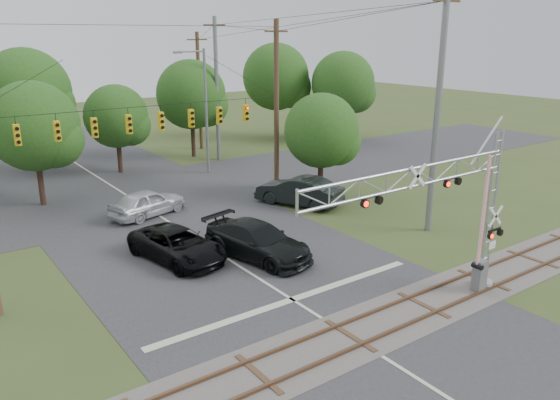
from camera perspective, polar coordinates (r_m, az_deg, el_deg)
ground at (r=19.40m, az=11.51°, el=-16.30°), size 160.00×160.00×0.00m
road_main at (r=26.27m, az=-4.66°, el=-6.70°), size 14.00×90.00×0.02m
road_cross at (r=38.29m, az=-15.60°, el=0.38°), size 90.00×12.00×0.02m
railroad_track at (r=20.55m, az=7.34°, el=-13.91°), size 90.00×3.20×0.17m
crossing_gantry at (r=21.66m, az=16.92°, el=-0.67°), size 10.72×0.87×6.81m
traffic_signal_span at (r=33.75m, az=-12.57°, el=8.33°), size 19.34×0.36×11.50m
pickup_black at (r=26.86m, az=-10.65°, el=-4.64°), size 3.57×5.96×1.55m
car_dark at (r=26.70m, az=-2.35°, el=-4.29°), size 3.74×6.34×1.72m
sedan_silver at (r=33.73m, az=-13.68°, el=-0.26°), size 5.18×3.25×1.64m
suv_dark at (r=34.83m, az=1.98°, el=0.94°), size 4.11×5.93×1.85m
streetlight at (r=42.55m, az=-7.97°, el=9.77°), size 2.54×0.26×9.52m
utility_poles at (r=36.36m, az=-12.26°, el=9.54°), size 26.19×28.08×13.28m
treeline at (r=45.36m, az=-17.15°, el=9.99°), size 57.37×25.89×9.72m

